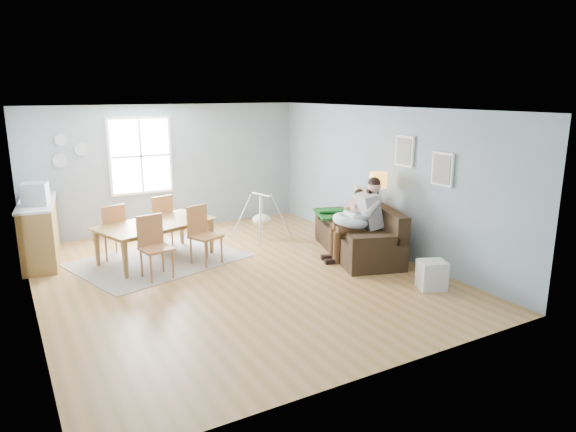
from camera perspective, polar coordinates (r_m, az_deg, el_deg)
room at (r=8.05m, az=-6.10°, el=9.74°), size 8.40×9.40×3.90m
window at (r=11.21m, az=-16.06°, el=6.43°), size 1.32×0.08×1.62m
pictures at (r=8.91m, az=14.73°, el=6.06°), size 0.05×1.34×0.74m
wall_plates at (r=10.95m, az=-23.31°, el=6.64°), size 0.67×0.02×0.66m
sofa at (r=9.67m, az=8.08°, el=-2.24°), size 1.66×2.53×0.94m
green_throw at (r=10.28m, az=6.19°, el=0.31°), size 1.32×1.24×0.04m
beige_pillow at (r=10.15m, az=8.07°, el=1.58°), size 0.38×0.58×0.56m
father at (r=9.20m, az=8.03°, el=-0.02°), size 1.12×0.70×1.50m
nursing_pillow at (r=9.15m, az=6.97°, el=-0.47°), size 0.86×0.85×0.26m
infant at (r=9.17m, az=6.88°, el=0.05°), size 0.16×0.40×0.15m
toddler at (r=9.73m, az=7.26°, el=0.73°), size 0.64×0.45×0.95m
floor_lamp at (r=9.35m, az=9.98°, el=3.17°), size 0.31×0.31×1.56m
storage_cube at (r=8.23m, az=15.63°, el=-6.32°), size 0.50×0.48×0.44m
rug at (r=9.56m, az=-14.18°, el=-4.76°), size 3.23×2.78×0.01m
dining_table at (r=9.46m, az=-14.30°, el=-2.79°), size 2.23×1.67×0.70m
chair_sw at (r=8.60m, az=-14.72°, el=-2.82°), size 0.53×0.53×1.02m
chair_se at (r=9.12m, az=-9.53°, el=-1.60°), size 0.60×0.60×1.03m
chair_nw at (r=9.75m, az=-18.98°, el=-1.24°), size 0.56×0.56×1.01m
chair_ne at (r=10.21m, az=-14.04°, el=-0.14°), size 0.58×0.58×1.03m
counter at (r=10.16m, az=-25.85°, el=-1.42°), size 0.83×2.02×1.10m
monitor at (r=9.64m, az=-26.32°, el=2.23°), size 0.48×0.46×0.37m
baby_swing at (r=10.53m, az=-2.95°, el=-0.33°), size 1.11×1.13×0.93m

